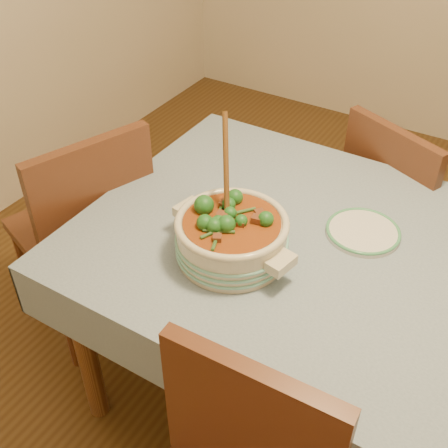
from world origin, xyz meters
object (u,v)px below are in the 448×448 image
stew_casserole (232,234)px  chair_left (88,227)px  chair_far (397,208)px  dining_table (354,284)px  white_plate (363,231)px

stew_casserole → chair_left: bearing=174.1°
chair_far → chair_left: size_ratio=0.94×
chair_left → dining_table: bearing=115.7°
white_plate → chair_left: bearing=-166.8°
chair_left → white_plate: bearing=123.0°
stew_casserole → chair_far: size_ratio=0.46×
chair_far → white_plate: bearing=115.7°
dining_table → chair_left: (-0.98, -0.10, -0.13)m
white_plate → chair_far: 0.60m
dining_table → chair_left: bearing=-174.1°
dining_table → stew_casserole: size_ratio=4.11×
stew_casserole → chair_left: stew_casserole is taller
dining_table → chair_left: size_ratio=1.77×
chair_far → chair_left: 1.20m
dining_table → stew_casserole: 0.40m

